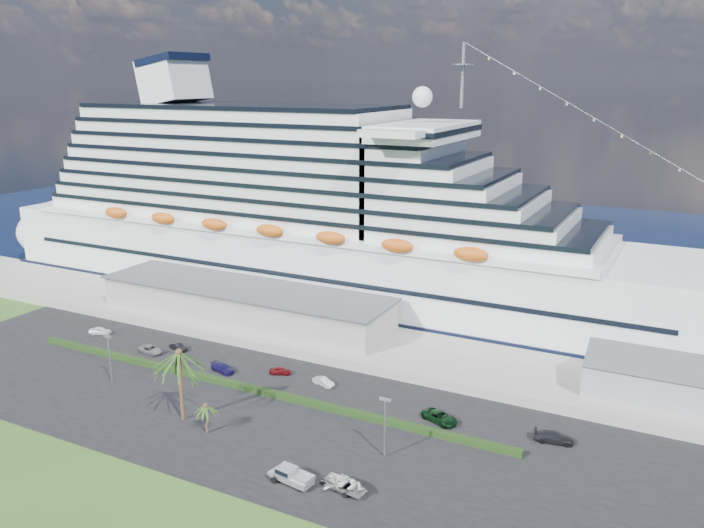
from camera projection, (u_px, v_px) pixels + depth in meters
The scene contains 22 objects.
ground at pixel (222, 449), 90.82m from camera, with size 420.00×420.00×0.00m, color #32541C.
asphalt_lot at pixel (269, 414), 100.25m from camera, with size 140.00×38.00×0.12m, color black.
wharf at pixel (358, 343), 124.94m from camera, with size 240.00×20.00×1.80m, color gray.
water at pixel (494, 244), 202.49m from camera, with size 420.00×160.00×0.02m, color black.
cruise_ship at pixel (319, 223), 150.88m from camera, with size 191.00×38.00×54.00m.
terminal_building at pixel (244, 302), 134.86m from camera, with size 61.00×15.00×6.30m.
port_shed at pixel (672, 380), 101.17m from camera, with size 24.00×12.31×7.37m.
hedge at pixel (244, 387), 107.93m from camera, with size 88.00×1.10×0.90m, color black.
lamp_post_left at pixel (109, 354), 108.60m from camera, with size 1.60×0.35×8.27m.
lamp_post_right at pixel (385, 420), 87.50m from camera, with size 1.60×0.35×8.27m.
palm_tall at pixel (179, 361), 96.24m from camera, with size 8.82×8.82×11.13m.
palm_short at pixel (206, 409), 93.98m from camera, with size 3.53×3.53×4.56m.
parked_car_0 at pixel (100, 331), 131.04m from camera, with size 1.66×4.13×1.41m, color white.
parked_car_1 at pixel (178, 347), 123.42m from camera, with size 1.30×3.74×1.23m, color black.
parked_car_2 at pixel (151, 350), 122.04m from camera, with size 2.24×4.86×1.35m, color gray.
parked_car_3 at pixel (223, 368), 114.27m from camera, with size 1.90×4.68×1.36m, color #1C1752.
parked_car_4 at pixel (280, 371), 113.38m from camera, with size 1.45×3.61×1.23m, color maroon.
parked_car_5 at pixel (323, 382), 109.25m from camera, with size 1.33×3.81×1.26m, color #B0B3B8.
parked_car_6 at pixel (440, 417), 97.65m from camera, with size 2.54×5.51×1.53m, color black.
parked_car_7 at pixel (554, 437), 92.18m from camera, with size 2.15×5.28×1.53m, color black.
pickup_truck at pixel (291, 475), 82.77m from camera, with size 5.84×2.84×1.97m.
boat_trailer at pixel (346, 484), 80.80m from camera, with size 6.37×4.46×1.79m.
Camera 1 is at (52.31, -64.44, 47.54)m, focal length 35.00 mm.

